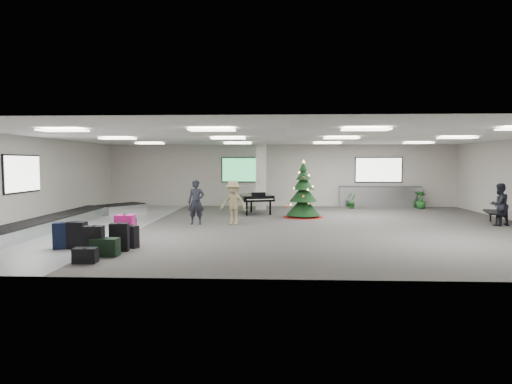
{
  "coord_description": "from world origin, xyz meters",
  "views": [
    {
      "loc": [
        -0.37,
        -15.24,
        2.29
      ],
      "look_at": [
        -1.05,
        1.0,
        1.16
      ],
      "focal_mm": 30.0,
      "sensor_mm": 36.0,
      "label": 1
    }
  ],
  "objects_px": {
    "service_counter": "(380,197)",
    "grand_piano": "(255,198)",
    "bench": "(497,209)",
    "traveler_a": "(196,202)",
    "baggage_carousel": "(69,219)",
    "pink_suitcase": "(125,229)",
    "traveler_bench": "(499,205)",
    "potted_plant_right": "(421,200)",
    "potted_plant_left": "(352,201)",
    "christmas_tree": "(303,197)",
    "traveler_b": "(233,203)"
  },
  "relations": [
    {
      "from": "service_counter",
      "to": "grand_piano",
      "type": "bearing_deg",
      "value": -154.38
    },
    {
      "from": "bench",
      "to": "traveler_a",
      "type": "xyz_separation_m",
      "value": [
        -11.16,
        -0.62,
        0.27
      ]
    },
    {
      "from": "service_counter",
      "to": "bench",
      "type": "bearing_deg",
      "value": -62.85
    },
    {
      "from": "baggage_carousel",
      "to": "pink_suitcase",
      "type": "relative_size",
      "value": 11.55
    },
    {
      "from": "pink_suitcase",
      "to": "grand_piano",
      "type": "xyz_separation_m",
      "value": [
        3.35,
        7.16,
        0.3
      ]
    },
    {
      "from": "traveler_bench",
      "to": "potted_plant_right",
      "type": "distance_m",
      "value": 5.7
    },
    {
      "from": "bench",
      "to": "potted_plant_right",
      "type": "relative_size",
      "value": 1.86
    },
    {
      "from": "service_counter",
      "to": "potted_plant_right",
      "type": "bearing_deg",
      "value": -17.04
    },
    {
      "from": "baggage_carousel",
      "to": "bench",
      "type": "distance_m",
      "value": 15.8
    },
    {
      "from": "grand_piano",
      "to": "potted_plant_left",
      "type": "height_order",
      "value": "grand_piano"
    },
    {
      "from": "service_counter",
      "to": "potted_plant_left",
      "type": "relative_size",
      "value": 5.32
    },
    {
      "from": "grand_piano",
      "to": "bench",
      "type": "relative_size",
      "value": 1.26
    },
    {
      "from": "bench",
      "to": "potted_plant_left",
      "type": "height_order",
      "value": "bench"
    },
    {
      "from": "bench",
      "to": "potted_plant_left",
      "type": "distance_m",
      "value": 6.63
    },
    {
      "from": "service_counter",
      "to": "potted_plant_left",
      "type": "distance_m",
      "value": 1.72
    },
    {
      "from": "pink_suitcase",
      "to": "christmas_tree",
      "type": "relative_size",
      "value": 0.35
    },
    {
      "from": "traveler_a",
      "to": "traveler_b",
      "type": "distance_m",
      "value": 1.37
    },
    {
      "from": "traveler_bench",
      "to": "potted_plant_left",
      "type": "bearing_deg",
      "value": -70.35
    },
    {
      "from": "potted_plant_left",
      "to": "potted_plant_right",
      "type": "relative_size",
      "value": 0.87
    },
    {
      "from": "christmas_tree",
      "to": "potted_plant_right",
      "type": "bearing_deg",
      "value": 30.15
    },
    {
      "from": "bench",
      "to": "traveler_b",
      "type": "xyz_separation_m",
      "value": [
        -9.79,
        -0.6,
        0.25
      ]
    },
    {
      "from": "service_counter",
      "to": "christmas_tree",
      "type": "relative_size",
      "value": 1.67
    },
    {
      "from": "service_counter",
      "to": "potted_plant_right",
      "type": "relative_size",
      "value": 4.61
    },
    {
      "from": "potted_plant_right",
      "to": "grand_piano",
      "type": "bearing_deg",
      "value": -163.53
    },
    {
      "from": "grand_piano",
      "to": "traveler_bench",
      "type": "height_order",
      "value": "traveler_bench"
    },
    {
      "from": "christmas_tree",
      "to": "traveler_a",
      "type": "relative_size",
      "value": 1.47
    },
    {
      "from": "traveler_bench",
      "to": "potted_plant_left",
      "type": "distance_m",
      "value": 6.91
    },
    {
      "from": "pink_suitcase",
      "to": "traveler_bench",
      "type": "relative_size",
      "value": 0.55
    },
    {
      "from": "baggage_carousel",
      "to": "grand_piano",
      "type": "distance_m",
      "value": 7.64
    },
    {
      "from": "pink_suitcase",
      "to": "potted_plant_left",
      "type": "height_order",
      "value": "pink_suitcase"
    },
    {
      "from": "traveler_bench",
      "to": "service_counter",
      "type": "bearing_deg",
      "value": -84.68
    },
    {
      "from": "traveler_b",
      "to": "potted_plant_left",
      "type": "distance_m",
      "value": 7.69
    },
    {
      "from": "pink_suitcase",
      "to": "traveler_b",
      "type": "relative_size",
      "value": 0.52
    },
    {
      "from": "baggage_carousel",
      "to": "potted_plant_right",
      "type": "height_order",
      "value": "potted_plant_right"
    },
    {
      "from": "grand_piano",
      "to": "baggage_carousel",
      "type": "bearing_deg",
      "value": -168.31
    },
    {
      "from": "pink_suitcase",
      "to": "grand_piano",
      "type": "height_order",
      "value": "grand_piano"
    },
    {
      "from": "pink_suitcase",
      "to": "potted_plant_left",
      "type": "distance_m",
      "value": 12.33
    },
    {
      "from": "baggage_carousel",
      "to": "bench",
      "type": "height_order",
      "value": "bench"
    },
    {
      "from": "traveler_b",
      "to": "traveler_bench",
      "type": "height_order",
      "value": "traveler_b"
    },
    {
      "from": "traveler_a",
      "to": "traveler_bench",
      "type": "height_order",
      "value": "traveler_a"
    },
    {
      "from": "potted_plant_left",
      "to": "christmas_tree",
      "type": "bearing_deg",
      "value": -128.47
    },
    {
      "from": "traveler_bench",
      "to": "baggage_carousel",
      "type": "bearing_deg",
      "value": -16.68
    },
    {
      "from": "traveler_bench",
      "to": "grand_piano",
      "type": "bearing_deg",
      "value": -38.45
    },
    {
      "from": "christmas_tree",
      "to": "potted_plant_left",
      "type": "relative_size",
      "value": 3.18
    },
    {
      "from": "baggage_carousel",
      "to": "potted_plant_left",
      "type": "bearing_deg",
      "value": 27.72
    },
    {
      "from": "pink_suitcase",
      "to": "potted_plant_right",
      "type": "distance_m",
      "value": 14.92
    },
    {
      "from": "bench",
      "to": "potted_plant_left",
      "type": "xyz_separation_m",
      "value": [
        -4.45,
        4.92,
        -0.17
      ]
    },
    {
      "from": "baggage_carousel",
      "to": "pink_suitcase",
      "type": "bearing_deg",
      "value": -46.04
    },
    {
      "from": "pink_suitcase",
      "to": "baggage_carousel",
      "type": "bearing_deg",
      "value": 138.54
    },
    {
      "from": "pink_suitcase",
      "to": "grand_piano",
      "type": "relative_size",
      "value": 0.41
    }
  ]
}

